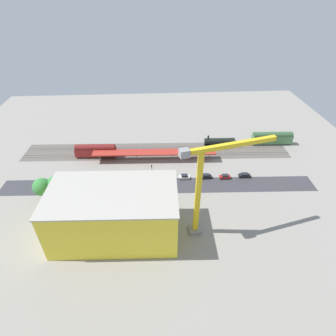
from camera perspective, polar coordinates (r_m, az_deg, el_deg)
ground_plane at (r=104.69m, az=-2.10°, el=-1.89°), size 185.17×185.17×0.00m
rail_bed at (r=120.47m, az=-2.38°, el=3.59°), size 116.16×18.14×0.01m
street_asphalt at (r=100.45m, az=-2.01°, el=-3.74°), size 115.98×13.13×0.01m
track_rails at (r=120.38m, az=-2.38°, el=3.67°), size 115.66×11.71×0.12m
platform_canopy_near at (r=112.25m, az=-2.91°, el=3.34°), size 51.14×6.58×4.14m
locomotive at (r=125.89m, az=11.12°, el=5.38°), size 15.22×3.37×5.18m
passenger_coach at (r=132.89m, az=21.11°, el=5.96°), size 18.48×3.59×6.22m
freight_coach_far at (r=118.90m, az=-15.02°, el=3.59°), size 17.39×3.76×5.94m
parked_car_0 at (r=108.20m, az=15.83°, el=-1.52°), size 4.52×1.93×1.73m
parked_car_1 at (r=105.70m, az=11.92°, el=-1.83°), size 4.09×1.79×1.69m
parked_car_2 at (r=104.59m, az=8.04°, el=-1.77°), size 4.24×1.77×1.79m
parked_car_3 at (r=103.49m, az=3.46°, el=-1.89°), size 4.15×1.89×1.79m
parked_car_4 at (r=102.49m, az=-0.19°, el=-2.31°), size 4.04×1.73×1.55m
parked_car_5 at (r=103.01m, az=-4.73°, el=-2.19°), size 4.06×1.94×1.67m
parked_car_6 at (r=103.47m, az=-8.74°, el=-2.31°), size 4.58×2.00×1.80m
construction_building at (r=80.13m, az=-11.26°, el=-9.48°), size 36.16×20.77×15.31m
construction_roof_slab at (r=74.90m, az=-11.94°, el=-5.19°), size 36.78×21.39×0.40m
tower_crane at (r=73.44m, az=8.16°, el=-3.23°), size 26.24×8.00×29.77m
box_truck_0 at (r=93.67m, az=-5.16°, el=-5.96°), size 9.83×2.44×3.35m
box_truck_1 at (r=97.93m, az=-15.98°, el=-5.33°), size 8.22×2.84×3.28m
street_tree_0 at (r=98.34m, az=-21.03°, el=-3.92°), size 6.13×6.13×7.90m
street_tree_1 at (r=99.86m, az=-25.05°, el=-3.63°), size 6.07×6.07×8.95m
street_tree_2 at (r=94.09m, az=-12.73°, el=-3.96°), size 4.70×4.70×7.40m
street_tree_3 at (r=92.71m, az=-2.14°, el=-3.57°), size 5.09×5.09×7.64m
street_tree_4 at (r=99.12m, az=-22.44°, el=-3.20°), size 6.38×6.38×9.05m
traffic_light at (r=101.83m, az=-3.45°, el=-0.30°), size 0.50×0.36×6.08m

